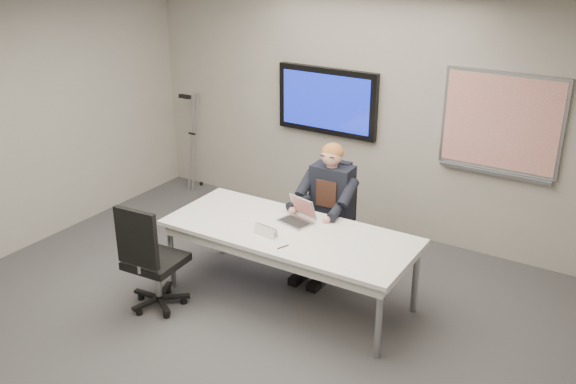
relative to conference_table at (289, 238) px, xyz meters
The scene contains 13 objects.
floor 1.24m from the conference_table, 99.12° to the right, with size 6.00×6.00×0.02m, color #363538.
ceiling 2.38m from the conference_table, 99.12° to the right, with size 6.00×6.00×0.02m, color white.
wall_back 2.10m from the conference_table, 94.84° to the left, with size 6.00×0.02×2.80m, color gray.
conference_table is the anchor object (origin of this frame).
tv_display 2.19m from the conference_table, 109.23° to the left, with size 1.30×0.09×0.80m.
whiteboard 2.53m from the conference_table, 54.41° to the left, with size 1.25×0.08×1.10m.
office_chair_far 0.95m from the conference_table, 89.03° to the left, with size 0.51×0.51×0.95m.
office_chair_near 1.34m from the conference_table, 140.01° to the right, with size 0.57×0.57×1.11m.
seated_person 0.64m from the conference_table, 88.15° to the left, with size 0.44×0.76×1.40m.
crutch 3.20m from the conference_table, 146.47° to the left, with size 0.19×0.32×1.41m, color #9A9CA1, non-canonical shape.
laptop 0.27m from the conference_table, 98.53° to the left, with size 0.37×0.37×0.23m.
name_tent 0.28m from the conference_table, 122.70° to the right, with size 0.24×0.07×0.10m, color white, non-canonical shape.
pen 0.37m from the conference_table, 66.97° to the right, with size 0.01×0.01×0.12m, color black.
Camera 1 is at (3.08, -3.64, 3.43)m, focal length 40.00 mm.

